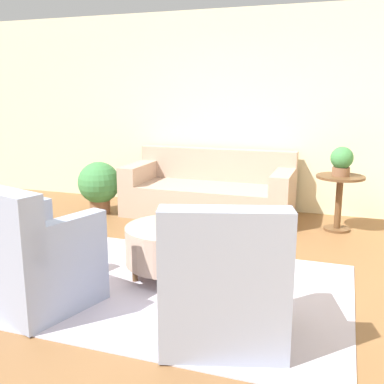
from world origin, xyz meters
The scene contains 10 objects.
ground_plane centered at (0.00, 0.00, 0.00)m, with size 16.00×16.00×0.00m, color brown.
wall_back centered at (0.00, 3.03, 1.40)m, with size 9.93×0.12×2.80m.
rug centered at (0.00, 0.00, 0.01)m, with size 3.32×2.10×0.01m.
couch centered at (-0.24, 2.45, 0.31)m, with size 2.27×1.00×0.88m.
armchair_left centered at (-0.78, -0.64, 0.39)m, with size 1.00×0.97×0.99m.
armchair_right centered at (0.78, -0.64, 0.39)m, with size 1.00×0.97×0.99m.
ottoman_table centered at (0.04, 0.29, 0.30)m, with size 0.86×0.86×0.46m.
side_table centered at (1.46, 2.25, 0.47)m, with size 0.57×0.57×0.69m.
potted_plant_on_side_table centered at (1.46, 2.25, 0.87)m, with size 0.27×0.27×0.35m.
potted_plant_floor centered at (-1.73, 2.02, 0.41)m, with size 0.58×0.58×0.73m.
Camera 1 is at (1.50, -3.37, 1.68)m, focal length 42.00 mm.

